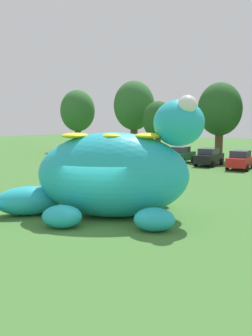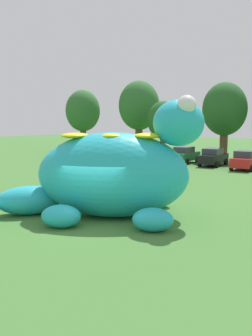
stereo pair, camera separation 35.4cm
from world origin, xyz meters
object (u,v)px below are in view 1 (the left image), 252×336
(giant_inflatable_creature, at_px, (113,174))
(spectator_by_cars, at_px, (109,177))
(car_red, at_px, (240,160))
(spectator_mid_field, at_px, (109,161))
(car_green, at_px, (180,155))
(car_black, at_px, (209,157))

(giant_inflatable_creature, height_order, spectator_by_cars, giant_inflatable_creature)
(car_red, relative_size, spectator_mid_field, 2.50)
(giant_inflatable_creature, bearing_deg, spectator_by_cars, 129.98)
(car_green, bearing_deg, giant_inflatable_creature, -69.99)
(car_black, relative_size, spectator_mid_field, 2.45)
(car_green, distance_m, spectator_mid_field, 9.38)
(giant_inflatable_creature, distance_m, car_green, 22.81)
(car_red, distance_m, spectator_by_cars, 15.51)
(car_black, bearing_deg, spectator_mid_field, -121.91)
(car_green, distance_m, car_red, 6.87)
(giant_inflatable_creature, height_order, car_red, giant_inflatable_creature)
(car_green, distance_m, spectator_by_cars, 16.89)
(car_black, xyz_separation_m, spectator_by_cars, (0.37, -16.15, -0.01))
(car_red, distance_m, spectator_mid_field, 11.88)
(spectator_mid_field, relative_size, spectator_by_cars, 1.00)
(car_green, bearing_deg, spectator_mid_field, -103.40)
(car_black, bearing_deg, spectator_by_cars, -88.67)
(giant_inflatable_creature, xyz_separation_m, car_red, (-1.05, 20.12, -1.14))
(car_red, relative_size, spectator_by_cars, 2.50)
(car_red, bearing_deg, giant_inflatable_creature, -87.02)
(car_green, bearing_deg, car_red, -10.77)
(car_black, height_order, spectator_mid_field, car_black)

